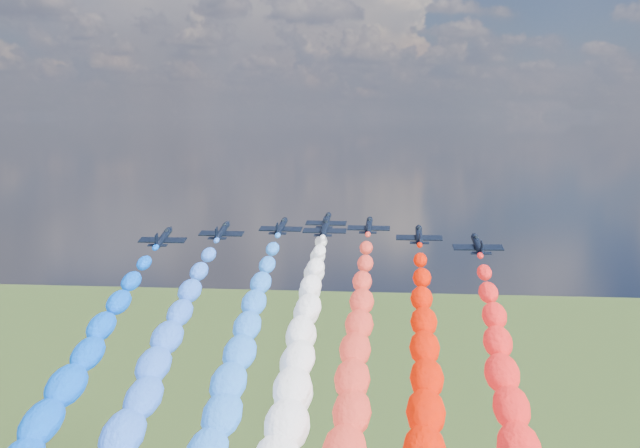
# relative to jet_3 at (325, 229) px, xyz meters

# --- Properties ---
(jet_0) EXTENTS (9.48, 12.95, 5.36)m
(jet_0) POSITION_rel_jet_3_xyz_m (-31.05, -16.21, 0.00)
(jet_0) COLOR black
(trail_0) EXTENTS (7.25, 99.82, 39.91)m
(trail_0) POSITION_rel_jet_3_xyz_m (-31.05, -67.70, -17.46)
(trail_0) COLOR blue
(jet_1) EXTENTS (9.77, 13.15, 5.36)m
(jet_1) POSITION_rel_jet_3_xyz_m (-21.30, -6.24, 0.00)
(jet_1) COLOR black
(trail_1) EXTENTS (7.25, 99.82, 39.91)m
(trail_1) POSITION_rel_jet_3_xyz_m (-21.30, -57.73, -17.46)
(trail_1) COLOR blue
(jet_2) EXTENTS (9.96, 13.29, 5.36)m
(jet_2) POSITION_rel_jet_3_xyz_m (-9.86, 1.86, 0.00)
(jet_2) COLOR black
(trail_2) EXTENTS (7.25, 99.82, 39.91)m
(trail_2) POSITION_rel_jet_3_xyz_m (-9.86, -49.63, -17.46)
(trail_2) COLOR blue
(jet_3) EXTENTS (9.64, 13.06, 5.36)m
(jet_3) POSITION_rel_jet_3_xyz_m (0.00, 0.00, 0.00)
(jet_3) COLOR black
(trail_3) EXTENTS (7.25, 99.82, 39.91)m
(trail_3) POSITION_rel_jet_3_xyz_m (0.00, -51.49, -17.46)
(trail_3) COLOR white
(jet_4) EXTENTS (9.77, 13.15, 5.36)m
(jet_4) POSITION_rel_jet_3_xyz_m (-0.81, 12.37, 0.00)
(jet_4) COLOR black
(trail_4) EXTENTS (7.25, 99.82, 39.91)m
(trail_4) POSITION_rel_jet_3_xyz_m (-0.81, -39.12, -17.46)
(trail_4) COLOR silver
(jet_5) EXTENTS (9.57, 13.01, 5.36)m
(jet_5) POSITION_rel_jet_3_xyz_m (9.32, 5.09, 0.00)
(jet_5) COLOR black
(trail_5) EXTENTS (7.25, 99.82, 39.91)m
(trail_5) POSITION_rel_jet_3_xyz_m (9.32, -46.40, -17.46)
(trail_5) COLOR red
(jet_6) EXTENTS (9.38, 12.88, 5.36)m
(jet_6) POSITION_rel_jet_3_xyz_m (20.07, -8.08, 0.00)
(jet_6) COLOR black
(trail_6) EXTENTS (7.25, 99.82, 39.91)m
(trail_6) POSITION_rel_jet_3_xyz_m (20.07, -59.57, -17.46)
(trail_6) COLOR red
(jet_7) EXTENTS (10.07, 13.37, 5.36)m
(jet_7) POSITION_rel_jet_3_xyz_m (30.80, -19.12, 0.00)
(jet_7) COLOR black
(trail_7) EXTENTS (7.25, 99.82, 39.91)m
(trail_7) POSITION_rel_jet_3_xyz_m (30.80, -70.61, -17.46)
(trail_7) COLOR red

